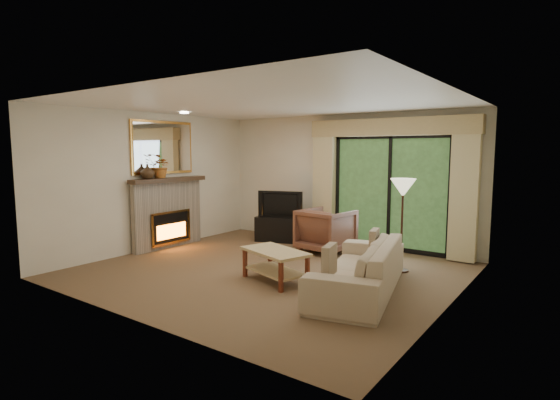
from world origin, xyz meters
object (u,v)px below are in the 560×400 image
Objects in this scene: media_console at (281,229)px; coffee_table at (275,266)px; armchair at (326,230)px; sofa at (359,267)px.

media_console reaches higher than coffee_table.
media_console is 1.15× the size of armchair.
media_console is 1.01× the size of coffee_table.
sofa is at bearing 136.88° from armchair.
coffee_table is (1.56, -2.35, -0.03)m from media_console.
armchair is 0.39× the size of sofa.
coffee_table is (0.31, -2.03, -0.18)m from armchair.
sofa reaches higher than media_console.
media_console is 0.45× the size of sofa.
armchair is at bearing 116.50° from coffee_table.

